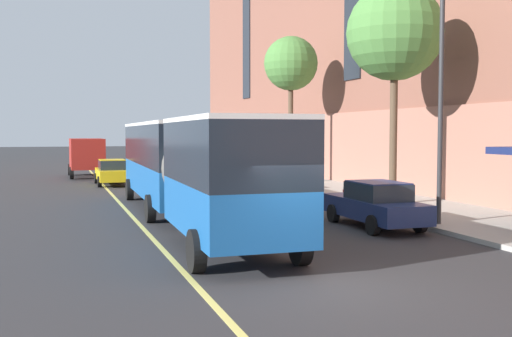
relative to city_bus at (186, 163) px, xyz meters
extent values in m
plane|color=#303033|center=(0.71, -9.71, -2.09)|extent=(260.00, 260.00, 0.00)
cube|color=#19569E|center=(0.07, 3.46, -0.82)|extent=(2.77, 11.48, 1.28)
cube|color=black|center=(0.07, 3.46, 0.60)|extent=(2.78, 11.48, 1.57)
cube|color=silver|center=(0.07, 3.46, 1.45)|extent=(2.80, 11.48, 0.12)
cube|color=#19232D|center=(0.18, 9.21, 0.45)|extent=(2.34, 0.13, 1.18)
cube|color=orange|center=(0.18, 9.22, 1.21)|extent=(1.78, 0.09, 0.28)
cube|color=black|center=(0.18, 9.23, -1.37)|extent=(2.50, 0.17, 0.24)
cube|color=white|center=(-0.71, 9.25, -1.12)|extent=(0.28, 0.07, 0.18)
cube|color=white|center=(1.07, 9.21, -1.12)|extent=(0.28, 0.07, 0.18)
cylinder|color=#595651|center=(-0.05, -2.75, -0.04)|extent=(2.44, 1.05, 2.42)
cube|color=#19569E|center=(-0.12, -6.27, -0.82)|extent=(2.66, 6.09, 1.28)
cube|color=black|center=(-0.12, -6.27, 0.60)|extent=(2.68, 6.09, 1.57)
cube|color=silver|center=(-0.12, -6.27, 1.45)|extent=(2.69, 6.09, 0.12)
cylinder|color=black|center=(-1.13, 7.49, -1.59)|extent=(0.32, 1.01, 1.00)
cylinder|color=black|center=(1.42, 7.44, -1.59)|extent=(0.32, 1.01, 1.00)
cylinder|color=black|center=(-1.27, 0.06, -1.59)|extent=(0.32, 1.01, 1.00)
cylinder|color=black|center=(1.27, 0.01, -1.59)|extent=(0.32, 1.01, 1.00)
cylinder|color=black|center=(-1.43, -7.91, -1.59)|extent=(0.32, 1.01, 1.00)
cylinder|color=black|center=(1.12, -7.95, -1.59)|extent=(0.32, 1.01, 1.00)
cube|color=silver|center=(6.00, 16.33, -1.45)|extent=(1.80, 4.60, 0.64)
cube|color=#232D38|center=(6.00, 16.10, -0.85)|extent=(1.57, 2.08, 0.56)
cube|color=silver|center=(6.00, 16.10, -0.55)|extent=(1.53, 1.98, 0.04)
cylinder|color=black|center=(5.13, 17.74, -1.77)|extent=(0.23, 0.64, 0.64)
cylinder|color=black|center=(6.85, 17.76, -1.77)|extent=(0.23, 0.64, 0.64)
cylinder|color=black|center=(5.15, 14.90, -1.77)|extent=(0.23, 0.64, 0.64)
cylinder|color=black|center=(6.87, 14.91, -1.77)|extent=(0.23, 0.64, 0.64)
cube|color=navy|center=(5.73, -3.40, -1.45)|extent=(1.76, 4.64, 0.64)
cube|color=#232D38|center=(5.73, -3.63, -0.85)|extent=(1.52, 2.10, 0.56)
cube|color=navy|center=(5.73, -3.63, -0.55)|extent=(1.49, 2.00, 0.04)
cylinder|color=black|center=(4.91, -1.95, -1.77)|extent=(0.23, 0.64, 0.64)
cylinder|color=black|center=(6.59, -1.97, -1.77)|extent=(0.23, 0.64, 0.64)
cylinder|color=black|center=(4.88, -4.82, -1.77)|extent=(0.23, 0.64, 0.64)
cylinder|color=black|center=(6.56, -4.84, -1.77)|extent=(0.23, 0.64, 0.64)
cube|color=navy|center=(6.01, 9.27, -1.45)|extent=(1.86, 4.78, 0.64)
cube|color=#232D38|center=(6.00, 9.04, -0.85)|extent=(1.60, 2.16, 0.56)
cube|color=navy|center=(6.00, 9.04, -0.55)|extent=(1.56, 2.07, 0.04)
cylinder|color=black|center=(5.17, 10.76, -1.77)|extent=(0.23, 0.64, 0.64)
cylinder|color=black|center=(6.90, 10.72, -1.77)|extent=(0.23, 0.64, 0.64)
cylinder|color=black|center=(5.11, 7.82, -1.77)|extent=(0.23, 0.64, 0.64)
cylinder|color=black|center=(6.84, 7.79, -1.77)|extent=(0.23, 0.64, 0.64)
cube|color=maroon|center=(-2.35, 22.08, -0.36)|extent=(2.23, 4.75, 2.06)
cube|color=maroon|center=(-2.37, 25.50, -0.84)|extent=(2.10, 1.71, 1.60)
cube|color=#1E2833|center=(-2.37, 26.38, -0.59)|extent=(1.87, 0.09, 0.80)
cylinder|color=black|center=(-3.41, 25.49, -1.67)|extent=(0.26, 0.84, 0.84)
cylinder|color=black|center=(-1.32, 25.50, -1.67)|extent=(0.26, 0.84, 0.84)
cylinder|color=black|center=(-3.39, 21.50, -1.67)|extent=(0.26, 0.84, 0.84)
cylinder|color=black|center=(-1.30, 21.51, -1.67)|extent=(0.26, 0.84, 0.84)
cube|color=yellow|center=(-1.17, 16.12, -1.45)|extent=(1.72, 4.54, 0.64)
cube|color=#232D38|center=(-1.17, 15.89, -0.85)|extent=(1.52, 2.05, 0.56)
cube|color=yellow|center=(-1.17, 15.89, -0.55)|extent=(1.48, 1.95, 0.04)
cylinder|color=black|center=(-2.02, 17.52, -1.77)|extent=(0.22, 0.64, 0.64)
cylinder|color=black|center=(-0.33, 17.53, -1.77)|extent=(0.22, 0.64, 0.64)
cylinder|color=black|center=(-2.01, 14.71, -1.77)|extent=(0.22, 0.64, 0.64)
cylinder|color=black|center=(-0.33, 14.71, -1.77)|extent=(0.22, 0.64, 0.64)
cylinder|color=brown|center=(9.20, 1.12, 1.13)|extent=(0.32, 0.32, 6.14)
sphere|color=#4C843D|center=(9.20, 1.12, 5.32)|extent=(4.06, 4.06, 4.06)
cylinder|color=brown|center=(9.20, 12.79, 1.22)|extent=(0.30, 0.30, 6.32)
sphere|color=#4C843D|center=(9.20, 12.79, 5.28)|extent=(3.27, 3.27, 3.27)
cylinder|color=#2D2D30|center=(7.66, -4.28, 2.03)|extent=(0.16, 0.16, 7.93)
cylinder|color=red|center=(7.56, 2.28, -1.66)|extent=(0.24, 0.24, 0.55)
sphere|color=silver|center=(7.56, 2.28, -1.32)|extent=(0.20, 0.20, 0.20)
cylinder|color=silver|center=(7.40, 2.28, -1.61)|extent=(0.10, 0.09, 0.09)
cylinder|color=silver|center=(7.72, 2.28, -1.61)|extent=(0.10, 0.09, 0.09)
cube|color=#E0D66B|center=(-1.70, -6.71, -2.08)|extent=(0.16, 140.00, 0.01)
camera|label=1|loc=(-4.44, -21.12, 1.11)|focal=42.00mm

